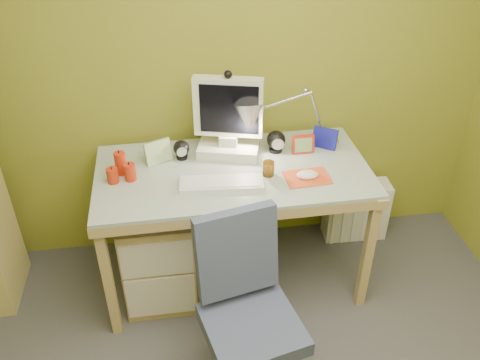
{
  "coord_description": "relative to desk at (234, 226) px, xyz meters",
  "views": [
    {
      "loc": [
        -0.31,
        -1.13,
        2.31
      ],
      "look_at": [
        0.0,
        1.0,
        0.85
      ],
      "focal_mm": 38.0,
      "sensor_mm": 36.0,
      "label": 1
    }
  ],
  "objects": [
    {
      "name": "wall_back",
      "position": [
        0.01,
        0.42,
        0.8
      ],
      "size": [
        3.2,
        0.01,
        2.4
      ],
      "primitive_type": "cube",
      "color": "olive",
      "rests_on": "floor"
    },
    {
      "name": "desk",
      "position": [
        0.0,
        0.0,
        0.0
      ],
      "size": [
        1.5,
        0.77,
        0.8
      ],
      "primitive_type": null,
      "rotation": [
        0.0,
        0.0,
        0.01
      ],
      "color": "tan",
      "rests_on": "floor"
    },
    {
      "name": "monitor",
      "position": [
        0.0,
        0.18,
        0.64
      ],
      "size": [
        0.39,
        0.29,
        0.48
      ],
      "primitive_type": null,
      "rotation": [
        0.0,
        0.0,
        -0.26
      ],
      "color": "beige",
      "rests_on": "desk"
    },
    {
      "name": "speaker_left",
      "position": [
        -0.27,
        0.16,
        0.45
      ],
      "size": [
        0.11,
        0.11,
        0.11
      ],
      "primitive_type": null,
      "rotation": [
        0.0,
        0.0,
        0.26
      ],
      "color": "black",
      "rests_on": "desk"
    },
    {
      "name": "speaker_right",
      "position": [
        0.27,
        0.16,
        0.46
      ],
      "size": [
        0.12,
        0.12,
        0.13
      ],
      "primitive_type": null,
      "rotation": [
        0.0,
        0.0,
        -0.17
      ],
      "color": "black",
      "rests_on": "desk"
    },
    {
      "name": "keyboard",
      "position": [
        -0.08,
        -0.14,
        0.41
      ],
      "size": [
        0.45,
        0.17,
        0.02
      ],
      "primitive_type": "cube",
      "rotation": [
        0.0,
        0.0,
        -0.08
      ],
      "color": "silver",
      "rests_on": "desk"
    },
    {
      "name": "mousepad",
      "position": [
        0.38,
        -0.14,
        0.4
      ],
      "size": [
        0.25,
        0.18,
        0.01
      ],
      "primitive_type": "cube",
      "rotation": [
        0.0,
        0.0,
        0.06
      ],
      "color": "#E34F23",
      "rests_on": "desk"
    },
    {
      "name": "mouse",
      "position": [
        0.38,
        -0.14,
        0.42
      ],
      "size": [
        0.14,
        0.1,
        0.04
      ],
      "primitive_type": "ellipsoid",
      "rotation": [
        0.0,
        0.0,
        -0.26
      ],
      "color": "white",
      "rests_on": "mousepad"
    },
    {
      "name": "amber_tumbler",
      "position": [
        0.18,
        -0.08,
        0.44
      ],
      "size": [
        0.07,
        0.07,
        0.08
      ],
      "primitive_type": "cylinder",
      "rotation": [
        0.0,
        0.0,
        0.18
      ],
      "color": "#8C5A14",
      "rests_on": "desk"
    },
    {
      "name": "candle_cluster",
      "position": [
        -0.6,
        0.01,
        0.46
      ],
      "size": [
        0.2,
        0.19,
        0.13
      ],
      "primitive_type": null,
      "rotation": [
        0.0,
        0.0,
        -0.25
      ],
      "color": "red",
      "rests_on": "desk"
    },
    {
      "name": "photo_frame_red",
      "position": [
        0.42,
        0.12,
        0.45
      ],
      "size": [
        0.13,
        0.02,
        0.11
      ],
      "primitive_type": "cube",
      "rotation": [
        0.0,
        0.0,
        -0.01
      ],
      "color": "red",
      "rests_on": "desk"
    },
    {
      "name": "photo_frame_blue",
      "position": [
        0.56,
        0.16,
        0.46
      ],
      "size": [
        0.13,
        0.1,
        0.12
      ],
      "primitive_type": "cube",
      "rotation": [
        0.0,
        0.0,
        -0.61
      ],
      "color": "#14168E",
      "rests_on": "desk"
    },
    {
      "name": "photo_frame_green",
      "position": [
        -0.4,
        0.14,
        0.46
      ],
      "size": [
        0.15,
        0.08,
        0.13
      ],
      "primitive_type": "cube",
      "rotation": [
        0.0,
        0.0,
        0.43
      ],
      "color": "#ADCA8B",
      "rests_on": "desk"
    },
    {
      "name": "desk_lamp",
      "position": [
        0.45,
        0.18,
        0.68
      ],
      "size": [
        0.54,
        0.27,
        0.55
      ],
      "primitive_type": null,
      "rotation": [
        0.0,
        0.0,
        -0.11
      ],
      "color": "#B1B1B6",
      "rests_on": "desk"
    },
    {
      "name": "task_chair",
      "position": [
        -0.02,
        -0.78,
        0.04
      ],
      "size": [
        0.58,
        0.58,
        0.87
      ],
      "primitive_type": null,
      "rotation": [
        0.0,
        0.0,
        0.22
      ],
      "color": "#3A4260",
      "rests_on": "floor"
    },
    {
      "name": "radiator",
      "position": [
        0.88,
        0.28,
        -0.19
      ],
      "size": [
        0.42,
        0.18,
        0.42
      ],
      "primitive_type": "cube",
      "rotation": [
        0.0,
        0.0,
        -0.04
      ],
      "color": "white",
      "rests_on": "floor"
    }
  ]
}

